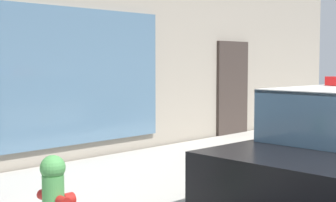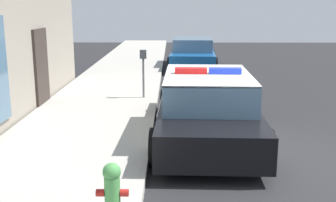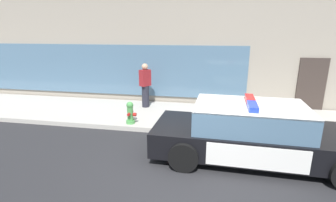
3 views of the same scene
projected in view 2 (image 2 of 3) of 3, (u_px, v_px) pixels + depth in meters
ground at (281, 166)px, 7.15m from camera, size 48.00×48.00×0.00m
sidewalk at (61, 161)px, 7.17m from camera, size 48.00×3.01×0.15m
police_cruiser at (207, 107)px, 8.47m from camera, size 5.01×2.20×1.49m
fire_hydrant at (112, 192)px, 5.00m from camera, size 0.34×0.39×0.73m
car_down_street at (193, 53)px, 18.22m from camera, size 4.63×2.22×1.29m
parking_meter at (143, 65)px, 11.54m from camera, size 0.12×0.18×1.34m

